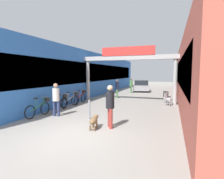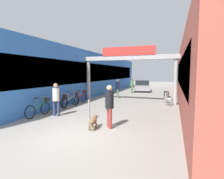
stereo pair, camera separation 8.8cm
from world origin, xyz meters
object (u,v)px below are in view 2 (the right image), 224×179
object	(u,v)px
bollard_post_metal	(89,109)
dog_on_leash	(93,121)
bicycle_silver_third	(71,100)
bicycle_red_farthest	(81,97)
parked_car_silver	(142,86)
pedestrian_with_dog	(109,104)
pedestrian_carrying_crate	(118,87)
pedestrian_companion	(56,97)
cafe_chair_black_farther	(167,96)
bicycle_green_nearest	(40,108)
cafe_chair_aluminium_nearer	(168,98)
bicycle_black_second	(62,103)
pedestrian_elderly_walking	(132,84)

from	to	relation	value
bollard_post_metal	dog_on_leash	bearing A→B (deg)	-56.67
dog_on_leash	bicycle_silver_third	distance (m)	5.18
bicycle_red_farthest	parked_car_silver	bearing A→B (deg)	75.02
pedestrian_with_dog	pedestrian_carrying_crate	size ratio (longest dim) A/B	1.05
pedestrian_companion	cafe_chair_black_farther	bearing A→B (deg)	48.38
bicycle_green_nearest	cafe_chair_black_farther	xyz separation A→B (m)	(6.03, 6.20, 0.10)
bollard_post_metal	cafe_chair_aluminium_nearer	size ratio (longest dim) A/B	1.06
cafe_chair_aluminium_nearer	cafe_chair_black_farther	bearing A→B (deg)	94.97
cafe_chair_black_farther	bicycle_black_second	bearing A→B (deg)	-141.38
bicycle_red_farthest	dog_on_leash	bearing A→B (deg)	-55.87
bicycle_red_farthest	bicycle_silver_third	bearing A→B (deg)	-93.03
dog_on_leash	bicycle_red_farthest	bearing A→B (deg)	124.13
bicycle_green_nearest	cafe_chair_aluminium_nearer	size ratio (longest dim) A/B	1.90
parked_car_silver	bicycle_black_second	bearing A→B (deg)	-101.47
pedestrian_elderly_walking	dog_on_leash	size ratio (longest dim) A/B	2.22
pedestrian_carrying_crate	bicycle_black_second	world-z (taller)	pedestrian_carrying_crate
bicycle_green_nearest	bollard_post_metal	xyz separation A→B (m)	(2.67, 0.32, 0.04)
pedestrian_with_dog	dog_on_leash	distance (m)	0.93
bicycle_black_second	bicycle_green_nearest	bearing A→B (deg)	-98.03
pedestrian_companion	bollard_post_metal	distance (m)	1.94
pedestrian_elderly_walking	bicycle_red_farthest	size ratio (longest dim) A/B	0.98
pedestrian_with_dog	pedestrian_companion	xyz separation A→B (m)	(-3.28, 0.92, -0.03)
bicycle_silver_third	parked_car_silver	distance (m)	11.68
pedestrian_elderly_walking	parked_car_silver	xyz separation A→B (m)	(0.70, 2.38, -0.31)
pedestrian_carrying_crate	cafe_chair_black_farther	distance (m)	4.44
pedestrian_companion	bicycle_green_nearest	world-z (taller)	pedestrian_companion
bicycle_red_farthest	parked_car_silver	world-z (taller)	parked_car_silver
pedestrian_companion	bicycle_red_farthest	world-z (taller)	pedestrian_companion
pedestrian_elderly_walking	bollard_post_metal	xyz separation A→B (m)	(0.58, -11.52, -0.47)
pedestrian_companion	bicycle_green_nearest	size ratio (longest dim) A/B	1.00
pedestrian_companion	pedestrian_elderly_walking	xyz separation A→B (m)	(1.29, 11.54, -0.02)
bicycle_green_nearest	dog_on_leash	bearing A→B (deg)	-15.11
pedestrian_carrying_crate	cafe_chair_aluminium_nearer	distance (m)	4.91
pedestrian_elderly_walking	cafe_chair_aluminium_nearer	world-z (taller)	pedestrian_elderly_walking
bicycle_black_second	parked_car_silver	size ratio (longest dim) A/B	0.39
cafe_chair_aluminium_nearer	pedestrian_elderly_walking	bearing A→B (deg)	121.26
bicycle_red_farthest	bollard_post_metal	world-z (taller)	bicycle_red_farthest
bicycle_red_farthest	cafe_chair_aluminium_nearer	distance (m)	6.14
pedestrian_with_dog	bicycle_silver_third	bearing A→B (deg)	139.26
pedestrian_with_dog	bicycle_black_second	world-z (taller)	pedestrian_with_dog
cafe_chair_aluminium_nearer	parked_car_silver	world-z (taller)	parked_car_silver
pedestrian_with_dog	cafe_chair_black_farther	size ratio (longest dim) A/B	1.95
bollard_post_metal	bicycle_red_farthest	bearing A→B (deg)	124.39
pedestrian_with_dog	parked_car_silver	distance (m)	14.89
pedestrian_carrying_crate	cafe_chair_aluminium_nearer	xyz separation A→B (m)	(4.31, -2.33, -0.40)
dog_on_leash	parked_car_silver	distance (m)	15.19
pedestrian_elderly_walking	cafe_chair_aluminium_nearer	bearing A→B (deg)	-58.74
pedestrian_elderly_walking	parked_car_silver	size ratio (longest dim) A/B	0.39
dog_on_leash	cafe_chair_black_farther	distance (m)	7.59
dog_on_leash	bicycle_red_farthest	xyz separation A→B (m)	(-3.42, 5.05, 0.10)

